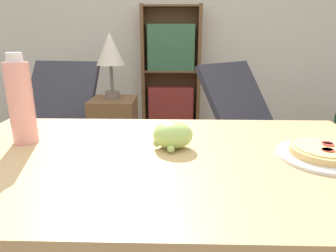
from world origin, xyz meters
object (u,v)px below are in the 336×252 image
object	(u,v)px
grape_bunch	(173,135)
drink_bottle	(21,102)
bookshelf	(171,76)
pizza_on_plate	(324,153)
lounge_chair_far	(249,139)
lounge_chair_near	(55,136)
table_lamp	(110,52)
side_table	(115,138)

from	to	relation	value
grape_bunch	drink_bottle	world-z (taller)	drink_bottle
drink_bottle	bookshelf	bearing A→B (deg)	79.91
grape_bunch	drink_bottle	bearing A→B (deg)	175.03
bookshelf	pizza_on_plate	bearing A→B (deg)	-79.34
grape_bunch	lounge_chair_far	distance (m)	1.65
pizza_on_plate	drink_bottle	bearing A→B (deg)	173.41
lounge_chair_near	lounge_chair_far	world-z (taller)	same
bookshelf	table_lamp	xyz separation A→B (m)	(-0.43, -1.20, 0.34)
table_lamp	bookshelf	bearing A→B (deg)	70.33
lounge_chair_near	lounge_chair_far	xyz separation A→B (m)	(1.63, -0.05, 0.00)
pizza_on_plate	side_table	bearing A→B (deg)	122.98
table_lamp	lounge_chair_near	bearing A→B (deg)	166.88
grape_bunch	table_lamp	world-z (taller)	table_lamp
pizza_on_plate	lounge_chair_near	xyz separation A→B (m)	(-1.46, 1.55, -0.49)
lounge_chair_far	side_table	bearing A→B (deg)	145.11
side_table	table_lamp	size ratio (longest dim) A/B	1.28
bookshelf	table_lamp	size ratio (longest dim) A/B	2.86
drink_bottle	lounge_chair_far	bearing A→B (deg)	51.38
pizza_on_plate	lounge_chair_far	distance (m)	1.59
side_table	table_lamp	bearing A→B (deg)	0.00
drink_bottle	grape_bunch	bearing A→B (deg)	-4.97
drink_bottle	lounge_chair_near	bearing A→B (deg)	109.79
lounge_chair_far	side_table	distance (m)	1.10
pizza_on_plate	lounge_chair_far	bearing A→B (deg)	83.51
lounge_chair_near	side_table	distance (m)	0.55
pizza_on_plate	grape_bunch	size ratio (longest dim) A/B	2.11
grape_bunch	table_lamp	distance (m)	1.45
side_table	grape_bunch	bearing A→B (deg)	-70.63
lounge_chair_near	table_lamp	bearing A→B (deg)	-6.35
drink_bottle	side_table	bearing A→B (deg)	89.20
side_table	drink_bottle	bearing A→B (deg)	-90.80
pizza_on_plate	drink_bottle	xyz separation A→B (m)	(-0.94, 0.11, 0.12)
lounge_chair_near	drink_bottle	bearing A→B (deg)	-63.44
drink_bottle	lounge_chair_near	world-z (taller)	drink_bottle
lounge_chair_near	lounge_chair_far	bearing A→B (deg)	5.14
grape_bunch	drink_bottle	distance (m)	0.51
grape_bunch	table_lamp	size ratio (longest dim) A/B	0.25
pizza_on_plate	side_table	world-z (taller)	pizza_on_plate
pizza_on_plate	lounge_chair_near	size ratio (longest dim) A/B	0.30
grape_bunch	side_table	xyz separation A→B (m)	(-0.48, 1.36, -0.49)
drink_bottle	pizza_on_plate	bearing A→B (deg)	-6.59
pizza_on_plate	drink_bottle	distance (m)	0.96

